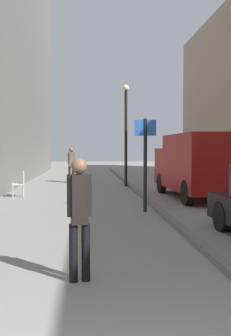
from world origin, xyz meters
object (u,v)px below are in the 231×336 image
object	(u,v)px
street_sign_post	(145,157)
lamp_post	(126,129)
pedestrian_main_foreground	(71,162)
cafe_chair_near_window	(20,182)
pedestrian_mid_block	(79,211)
delivery_van	(199,164)

from	to	relation	value
street_sign_post	lamp_post	bearing A→B (deg)	-87.71
pedestrian_main_foreground	cafe_chair_near_window	size ratio (longest dim) A/B	1.97
pedestrian_mid_block	lamp_post	world-z (taller)	lamp_post
pedestrian_mid_block	street_sign_post	bearing A→B (deg)	63.51
pedestrian_mid_block	cafe_chair_near_window	bearing A→B (deg)	95.53
lamp_post	pedestrian_main_foreground	bearing A→B (deg)	142.83
pedestrian_main_foreground	lamp_post	world-z (taller)	lamp_post
pedestrian_mid_block	lamp_post	size ratio (longest dim) A/B	0.34
pedestrian_main_foreground	cafe_chair_near_window	bearing A→B (deg)	-120.80
pedestrian_mid_block	cafe_chair_near_window	size ratio (longest dim) A/B	1.75
pedestrian_mid_block	street_sign_post	xyz separation A→B (m)	(1.72, 5.45, 0.60)
delivery_van	lamp_post	world-z (taller)	lamp_post
street_sign_post	delivery_van	bearing A→B (deg)	-126.56
delivery_van	lamp_post	xyz separation A→B (m)	(-2.15, 4.51, 1.50)
delivery_van	street_sign_post	world-z (taller)	street_sign_post
pedestrian_main_foreground	street_sign_post	distance (m)	9.60
lamp_post	cafe_chair_near_window	bearing A→B (deg)	-139.66
street_sign_post	cafe_chair_near_window	world-z (taller)	street_sign_post
cafe_chair_near_window	street_sign_post	bearing A→B (deg)	-143.82
delivery_van	pedestrian_main_foreground	bearing A→B (deg)	124.03
pedestrian_mid_block	lamp_post	xyz separation A→B (m)	(1.92, 12.72, 1.77)
pedestrian_mid_block	cafe_chair_near_window	xyz separation A→B (m)	(-2.36, 9.09, -0.40)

